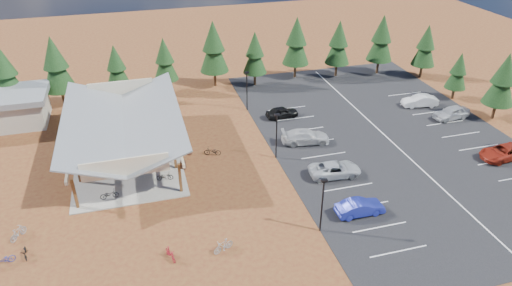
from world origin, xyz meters
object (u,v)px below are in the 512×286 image
car_4 (282,112)px  bike_8 (25,252)px  bike_9 (18,233)px  trash_bin_1 (189,150)px  lamp_post_0 (322,202)px  car_9 (420,101)px  lamp_post_2 (247,88)px  bike_3 (110,119)px  bike_1 (108,159)px  bike_13 (223,246)px  bike_pavilion (123,122)px  bike_4 (165,176)px  bike_0 (109,194)px  bike_7 (133,127)px  bike_10 (3,261)px  lamp_post_1 (277,133)px  bike_16 (212,151)px  car_3 (306,137)px  car_2 (335,169)px  outbuilding (0,109)px  bike_6 (158,136)px  bike_11 (170,254)px  trash_bin_0 (183,165)px  car_6 (504,152)px  car_8 (451,113)px  bike_5 (151,152)px  bike_2 (92,153)px  car_1 (360,207)px

car_4 → bike_8: bearing=118.7°
bike_9 → trash_bin_1: bearing=-115.0°
lamp_post_0 → trash_bin_1: lamp_post_0 is taller
car_9 → lamp_post_2: bearing=-93.9°
bike_3 → bike_8: bearing=149.8°
bike_1 → bike_13: 17.94m
bike_pavilion → bike_1: size_ratio=10.99×
trash_bin_1 → bike_4: 5.29m
bike_0 → bike_7: bearing=-14.3°
lamp_post_0 → bike_10: size_ratio=2.89×
lamp_post_1 → bike_0: 17.26m
bike_8 → bike_16: size_ratio=0.88×
car_3 → car_2: bearing=-167.4°
outbuilding → bike_6: bearing=-27.3°
bike_7 → bike_11: size_ratio=0.93×
bike_13 → outbuilding: bearing=-167.6°
trash_bin_0 → bike_3: bearing=120.2°
bike_13 → bike_4: bearing=173.3°
car_6 → car_8: bearing=172.8°
bike_8 → car_6: bearing=-7.5°
car_2 → car_8: 20.35m
bike_4 → bike_6: size_ratio=0.92×
bike_5 → car_8: 36.03m
lamp_post_0 → car_4: 21.20m
bike_1 → car_2: 23.05m
lamp_post_0 → car_2: 8.80m
bike_16 → car_9: car_9 is taller
bike_4 → bike_16: (5.35, 3.47, -0.05)m
bike_pavilion → car_8: 38.55m
lamp_post_0 → lamp_post_2: bearing=90.0°
lamp_post_2 → car_4: 5.32m
bike_7 → bike_9: 18.93m
bike_5 → bike_6: bike_5 is taller
bike_8 → car_2: (27.68, 3.84, 0.34)m
lamp_post_1 → bike_1: 17.48m
bike_1 → bike_7: (2.77, 6.50, -0.06)m
bike_0 → bike_2: bearing=9.8°
bike_7 → car_1: (18.34, -20.90, 0.18)m
bike_4 → car_6: 34.95m
lamp_post_2 → bike_9: (-24.01, -18.22, -2.45)m
bike_11 → bike_0: bearing=96.2°
trash_bin_1 → bike_7: size_ratio=0.57×
car_3 → car_9: 18.26m
car_3 → bike_0: bearing=112.1°
car_1 → car_4: (-0.55, 19.70, -0.03)m
outbuilding → car_4: outbuilding is taller
bike_0 → bike_16: 11.70m
trash_bin_1 → car_8: (32.05, -0.28, 0.37)m
lamp_post_2 → car_8: bearing=-21.3°
bike_5 → car_8: car_8 is taller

